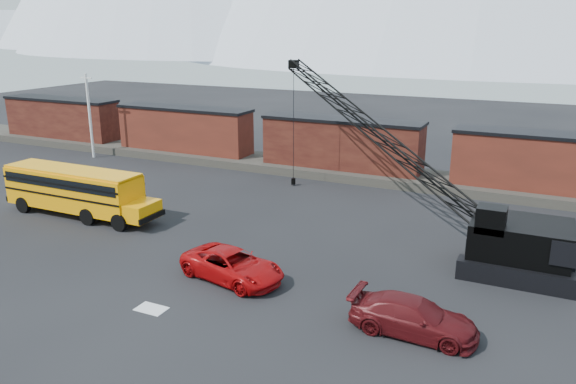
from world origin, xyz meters
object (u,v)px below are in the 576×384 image
school_bus (77,190)px  maroon_suv (413,317)px  crawler_crane (374,131)px  red_pickup (233,265)px

school_bus → maroon_suv: 24.43m
crawler_crane → school_bus: bearing=-156.4°
maroon_suv → crawler_crane: 15.37m
red_pickup → crawler_crane: bearing=-3.8°
school_bus → crawler_crane: crawler_crane is taller
red_pickup → maroon_suv: size_ratio=1.05×
school_bus → maroon_suv: school_bus is taller
school_bus → crawler_crane: bearing=23.6°
red_pickup → crawler_crane: size_ratio=0.27×
school_bus → red_pickup: bearing=-16.0°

